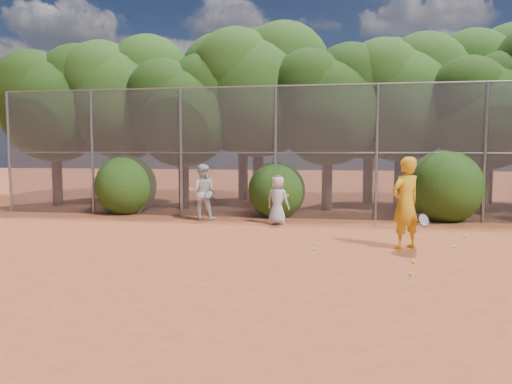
# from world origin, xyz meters

# --- Properties ---
(ground) EXTENTS (80.00, 80.00, 0.00)m
(ground) POSITION_xyz_m (0.00, 0.00, 0.00)
(ground) COLOR #A14524
(ground) RESTS_ON ground
(fence_back) EXTENTS (20.05, 0.09, 4.03)m
(fence_back) POSITION_xyz_m (-0.12, 6.00, 2.05)
(fence_back) COLOR gray
(fence_back) RESTS_ON ground
(tree_0) EXTENTS (4.38, 3.81, 6.00)m
(tree_0) POSITION_xyz_m (-9.44, 8.04, 3.93)
(tree_0) COLOR black
(tree_0) RESTS_ON ground
(tree_1) EXTENTS (4.64, 4.03, 6.35)m
(tree_1) POSITION_xyz_m (-6.94, 8.54, 4.16)
(tree_1) COLOR black
(tree_1) RESTS_ON ground
(tree_2) EXTENTS (3.99, 3.47, 5.47)m
(tree_2) POSITION_xyz_m (-4.45, 7.83, 3.58)
(tree_2) COLOR black
(tree_2) RESTS_ON ground
(tree_3) EXTENTS (4.89, 4.26, 6.70)m
(tree_3) POSITION_xyz_m (-1.94, 8.84, 4.40)
(tree_3) COLOR black
(tree_3) RESTS_ON ground
(tree_4) EXTENTS (4.19, 3.64, 5.73)m
(tree_4) POSITION_xyz_m (0.55, 8.24, 3.76)
(tree_4) COLOR black
(tree_4) RESTS_ON ground
(tree_5) EXTENTS (4.51, 3.92, 6.17)m
(tree_5) POSITION_xyz_m (3.06, 9.04, 4.05)
(tree_5) COLOR black
(tree_5) RESTS_ON ground
(tree_6) EXTENTS (3.86, 3.36, 5.29)m
(tree_6) POSITION_xyz_m (5.55, 8.03, 3.47)
(tree_6) COLOR black
(tree_6) RESTS_ON ground
(tree_9) EXTENTS (4.83, 4.20, 6.62)m
(tree_9) POSITION_xyz_m (-7.94, 10.84, 4.34)
(tree_9) COLOR black
(tree_9) RESTS_ON ground
(tree_10) EXTENTS (5.15, 4.48, 7.06)m
(tree_10) POSITION_xyz_m (-2.93, 11.05, 4.63)
(tree_10) COLOR black
(tree_10) RESTS_ON ground
(tree_11) EXTENTS (4.64, 4.03, 6.35)m
(tree_11) POSITION_xyz_m (2.06, 10.64, 4.16)
(tree_11) COLOR black
(tree_11) RESTS_ON ground
(tree_12) EXTENTS (5.02, 4.37, 6.88)m
(tree_12) POSITION_xyz_m (6.56, 11.24, 4.51)
(tree_12) COLOR black
(tree_12) RESTS_ON ground
(bush_0) EXTENTS (2.00, 2.00, 2.00)m
(bush_0) POSITION_xyz_m (-6.00, 6.30, 1.00)
(bush_0) COLOR #204210
(bush_0) RESTS_ON ground
(bush_1) EXTENTS (1.80, 1.80, 1.80)m
(bush_1) POSITION_xyz_m (-1.00, 6.30, 0.90)
(bush_1) COLOR #204210
(bush_1) RESTS_ON ground
(bush_2) EXTENTS (2.20, 2.20, 2.20)m
(bush_2) POSITION_xyz_m (4.00, 6.30, 1.10)
(bush_2) COLOR #204210
(bush_2) RESTS_ON ground
(player_yellow) EXTENTS (0.94, 0.81, 1.96)m
(player_yellow) POSITION_xyz_m (2.34, 1.77, 0.98)
(player_yellow) COLOR gold
(player_yellow) RESTS_ON ground
(player_teen) EXTENTS (0.78, 0.65, 1.40)m
(player_teen) POSITION_xyz_m (-0.76, 4.67, 0.70)
(player_teen) COLOR silver
(player_teen) RESTS_ON ground
(player_white) EXTENTS (0.93, 0.82, 1.67)m
(player_white) POSITION_xyz_m (-3.09, 5.19, 0.83)
(player_white) COLOR silver
(player_white) RESTS_ON ground
(ball_0) EXTENTS (0.07, 0.07, 0.07)m
(ball_0) POSITION_xyz_m (2.33, 0.36, 0.03)
(ball_0) COLOR #D6EA2A
(ball_0) RESTS_ON ground
(ball_1) EXTENTS (0.07, 0.07, 0.07)m
(ball_1) POSITION_xyz_m (3.94, 3.41, 0.03)
(ball_1) COLOR #D6EA2A
(ball_1) RESTS_ON ground
(ball_2) EXTENTS (0.07, 0.07, 0.07)m
(ball_2) POSITION_xyz_m (2.16, -0.59, 0.03)
(ball_2) COLOR #D6EA2A
(ball_2) RESTS_ON ground
(ball_3) EXTENTS (0.07, 0.07, 0.07)m
(ball_3) POSITION_xyz_m (3.40, 1.99, 0.03)
(ball_3) COLOR #D6EA2A
(ball_3) RESTS_ON ground
(ball_4) EXTENTS (0.07, 0.07, 0.07)m
(ball_4) POSITION_xyz_m (0.45, 1.25, 0.03)
(ball_4) COLOR #D6EA2A
(ball_4) RESTS_ON ground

